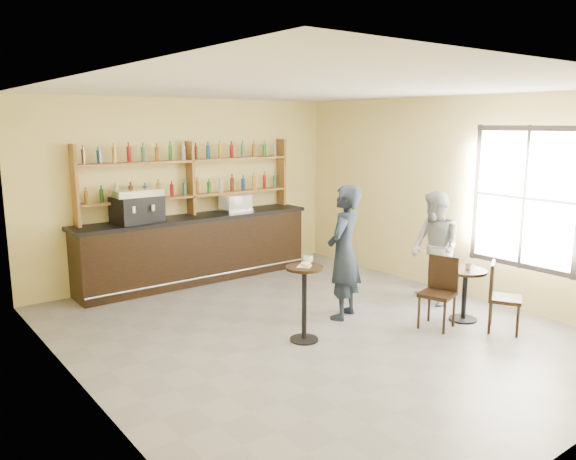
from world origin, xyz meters
TOP-DOWN VIEW (x-y plane):
  - floor at (0.00, 0.00)m, footprint 7.00×7.00m
  - ceiling at (0.00, 0.00)m, footprint 7.00×7.00m
  - wall_back at (0.00, 3.50)m, footprint 7.00×0.00m
  - wall_left at (-3.00, 0.00)m, footprint 0.00×7.00m
  - wall_right at (3.00, 0.00)m, footprint 0.00×7.00m
  - window_pane at (2.99, -1.20)m, footprint 0.00×2.00m
  - window_frame at (2.99, -1.20)m, footprint 0.04×1.70m
  - shelf_unit at (0.00, 3.37)m, footprint 4.00×0.26m
  - liquor_bottles at (0.00, 3.37)m, footprint 3.68×0.10m
  - bar_counter at (-0.05, 3.15)m, footprint 4.32×0.84m
  - espresso_machine at (-1.10, 3.15)m, footprint 0.83×0.60m
  - pastry_case at (0.78, 3.15)m, footprint 0.56×0.47m
  - pedestal_table at (-0.30, -0.19)m, footprint 0.63×0.63m
  - napkin at (-0.30, -0.19)m, footprint 0.24×0.24m
  - donut at (-0.29, -0.20)m, footprint 0.15×0.15m
  - cup_pedestal at (-0.16, -0.09)m, footprint 0.14×0.14m
  - man_main at (0.71, 0.16)m, footprint 0.83×0.73m
  - cafe_table at (1.99, -0.99)m, footprint 0.67×0.67m
  - cup_cafe at (2.04, -0.99)m, footprint 0.12×0.12m
  - chair_west at (1.44, -0.94)m, footprint 0.52×0.52m
  - chair_south at (2.04, -1.59)m, footprint 0.56×0.56m
  - patron_second at (2.28, -0.21)m, footprint 0.93×1.04m

SIDE VIEW (x-z plane):
  - floor at x=0.00m, z-range 0.00..0.00m
  - cafe_table at x=1.99m, z-range 0.00..0.75m
  - chair_south at x=2.04m, z-range 0.00..0.94m
  - chair_west at x=1.44m, z-range 0.00..0.98m
  - pedestal_table at x=-0.30m, z-range 0.00..0.99m
  - bar_counter at x=-0.05m, z-range 0.00..1.17m
  - cup_cafe at x=2.04m, z-range 0.75..0.84m
  - patron_second at x=2.28m, z-range 0.00..1.76m
  - man_main at x=0.71m, z-range 0.00..1.92m
  - napkin at x=-0.30m, z-range 0.99..0.99m
  - donut at x=-0.29m, z-range 0.99..1.04m
  - cup_pedestal at x=-0.16m, z-range 0.99..1.09m
  - pastry_case at x=0.78m, z-range 1.17..1.48m
  - espresso_machine at x=-1.10m, z-range 1.17..1.71m
  - wall_back at x=0.00m, z-range -1.90..5.10m
  - wall_left at x=-3.00m, z-range -1.90..5.10m
  - wall_right at x=3.00m, z-range -1.90..5.10m
  - window_frame at x=2.99m, z-range 0.65..2.75m
  - window_pane at x=2.99m, z-range 0.70..2.70m
  - shelf_unit at x=0.00m, z-range 1.11..2.51m
  - liquor_bottles at x=0.00m, z-range 1.48..2.48m
  - ceiling at x=0.00m, z-range 3.20..3.20m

